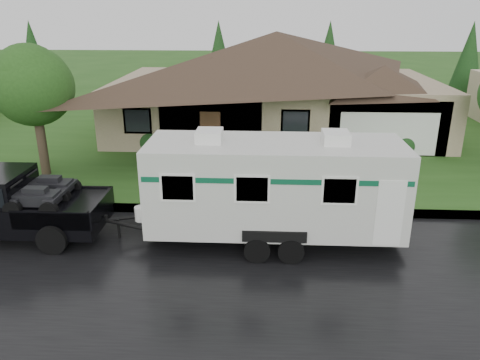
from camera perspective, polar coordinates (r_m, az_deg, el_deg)
name	(u,v)px	position (r m, az deg, el deg)	size (l,w,h in m)	color
ground	(219,241)	(15.06, -2.61, -7.38)	(140.00, 140.00, 0.00)	#255019
road	(212,274)	(13.33, -3.44, -11.35)	(140.00, 8.00, 0.01)	black
curb	(224,210)	(17.05, -1.91, -3.65)	(140.00, 0.50, 0.15)	gray
lawn	(241,126)	(29.14, 0.18, 6.56)	(140.00, 26.00, 0.15)	#255019
house_main	(281,71)	(27.34, 5.00, 13.08)	(19.44, 10.80, 6.90)	gray
tree_left_green	(33,85)	(21.28, -23.92, 10.56)	(3.37, 3.37, 5.58)	#382B1E
shrub_row	(276,143)	(23.46, 4.40, 4.55)	(13.60, 1.00, 1.00)	#143814
travel_trailer	(275,185)	(14.24, 4.23, -0.63)	(8.06, 2.83, 3.61)	silver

